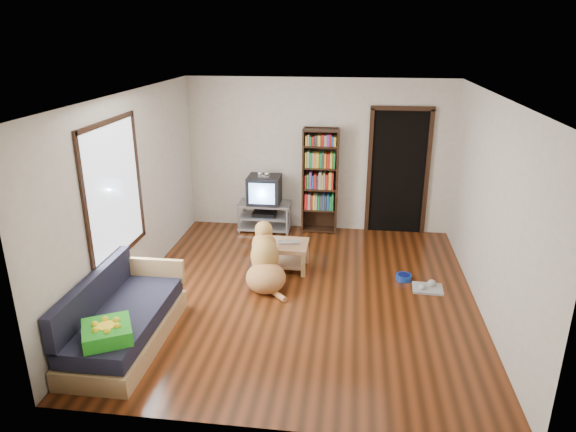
# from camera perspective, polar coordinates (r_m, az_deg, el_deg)

# --- Properties ---
(ground) EXTENTS (5.00, 5.00, 0.00)m
(ground) POSITION_cam_1_polar(r_m,az_deg,el_deg) (6.92, 1.63, -8.63)
(ground) COLOR #612910
(ground) RESTS_ON ground
(ceiling) EXTENTS (5.00, 5.00, 0.00)m
(ceiling) POSITION_cam_1_polar(r_m,az_deg,el_deg) (6.13, 1.87, 13.27)
(ceiling) COLOR white
(ceiling) RESTS_ON ground
(wall_back) EXTENTS (4.50, 0.00, 4.50)m
(wall_back) POSITION_cam_1_polar(r_m,az_deg,el_deg) (8.81, 3.39, 6.69)
(wall_back) COLOR beige
(wall_back) RESTS_ON ground
(wall_front) EXTENTS (4.50, 0.00, 4.50)m
(wall_front) POSITION_cam_1_polar(r_m,az_deg,el_deg) (4.12, -1.79, -9.19)
(wall_front) COLOR beige
(wall_front) RESTS_ON ground
(wall_left) EXTENTS (0.00, 5.00, 5.00)m
(wall_left) POSITION_cam_1_polar(r_m,az_deg,el_deg) (6.98, -16.97, 2.32)
(wall_left) COLOR beige
(wall_left) RESTS_ON ground
(wall_right) EXTENTS (0.00, 5.00, 5.00)m
(wall_right) POSITION_cam_1_polar(r_m,az_deg,el_deg) (6.59, 21.60, 0.74)
(wall_right) COLOR beige
(wall_right) RESTS_ON ground
(green_cushion) EXTENTS (0.62, 0.62, 0.15)m
(green_cushion) POSITION_cam_1_polar(r_m,az_deg,el_deg) (5.50, -19.46, -12.09)
(green_cushion) COLOR #1B9520
(green_cushion) RESTS_ON sofa
(laptop) EXTENTS (0.34, 0.25, 0.03)m
(laptop) POSITION_cam_1_polar(r_m,az_deg,el_deg) (7.42, 0.07, -3.07)
(laptop) COLOR silver
(laptop) RESTS_ON coffee_table
(dog_bowl) EXTENTS (0.22, 0.22, 0.08)m
(dog_bowl) POSITION_cam_1_polar(r_m,az_deg,el_deg) (7.44, 12.73, -6.66)
(dog_bowl) COLOR #163897
(dog_bowl) RESTS_ON ground
(grey_rag) EXTENTS (0.42, 0.34, 0.03)m
(grey_rag) POSITION_cam_1_polar(r_m,az_deg,el_deg) (7.27, 15.25, -7.78)
(grey_rag) COLOR #A4A4A4
(grey_rag) RESTS_ON ground
(window) EXTENTS (0.03, 1.46, 1.70)m
(window) POSITION_cam_1_polar(r_m,az_deg,el_deg) (6.49, -18.76, 2.66)
(window) COLOR white
(window) RESTS_ON wall_left
(doorway) EXTENTS (1.03, 0.05, 2.19)m
(doorway) POSITION_cam_1_polar(r_m,az_deg,el_deg) (8.84, 12.14, 5.12)
(doorway) COLOR black
(doorway) RESTS_ON wall_back
(tv_stand) EXTENTS (0.90, 0.45, 0.50)m
(tv_stand) POSITION_cam_1_polar(r_m,az_deg,el_deg) (8.97, -2.61, 0.08)
(tv_stand) COLOR #99999E
(tv_stand) RESTS_ON ground
(crt_tv) EXTENTS (0.55, 0.52, 0.58)m
(crt_tv) POSITION_cam_1_polar(r_m,az_deg,el_deg) (8.84, -2.63, 3.01)
(crt_tv) COLOR black
(crt_tv) RESTS_ON tv_stand
(bookshelf) EXTENTS (0.60, 0.30, 1.80)m
(bookshelf) POSITION_cam_1_polar(r_m,az_deg,el_deg) (8.73, 3.60, 4.53)
(bookshelf) COLOR black
(bookshelf) RESTS_ON ground
(sofa) EXTENTS (0.80, 1.80, 0.80)m
(sofa) POSITION_cam_1_polar(r_m,az_deg,el_deg) (6.10, -17.92, -11.13)
(sofa) COLOR tan
(sofa) RESTS_ON ground
(coffee_table) EXTENTS (0.55, 0.55, 0.40)m
(coffee_table) POSITION_cam_1_polar(r_m,az_deg,el_deg) (7.49, 0.10, -3.92)
(coffee_table) COLOR tan
(coffee_table) RESTS_ON ground
(dog) EXTENTS (0.67, 0.98, 0.87)m
(dog) POSITION_cam_1_polar(r_m,az_deg,el_deg) (7.04, -2.56, -5.22)
(dog) COLOR #BE7C49
(dog) RESTS_ON ground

